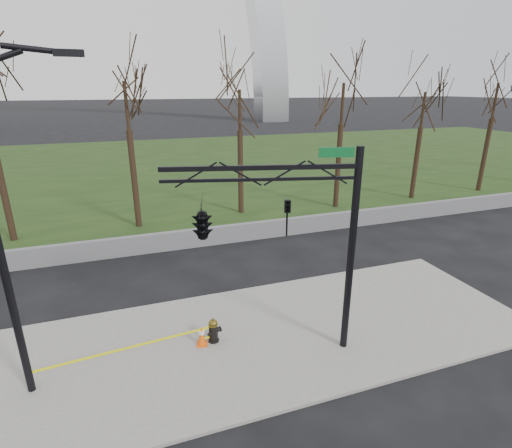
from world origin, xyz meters
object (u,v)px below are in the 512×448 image
object	(u,v)px
fire_hydrant	(214,331)
street_light	(4,218)
traffic_signal_mast	(232,220)
traffic_cone	(202,336)

from	to	relation	value
fire_hydrant	street_light	size ratio (longest dim) A/B	0.10
traffic_signal_mast	traffic_cone	bearing A→B (deg)	156.87
fire_hydrant	traffic_signal_mast	distance (m)	3.77
traffic_cone	traffic_signal_mast	size ratio (longest dim) A/B	0.10
fire_hydrant	traffic_cone	bearing A→B (deg)	169.41
street_light	traffic_cone	bearing A→B (deg)	2.45
fire_hydrant	traffic_signal_mast	world-z (taller)	traffic_signal_mast
traffic_cone	street_light	world-z (taller)	street_light
traffic_cone	street_light	distance (m)	6.06
street_light	traffic_signal_mast	xyz separation A→B (m)	(5.09, -0.25, -0.55)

